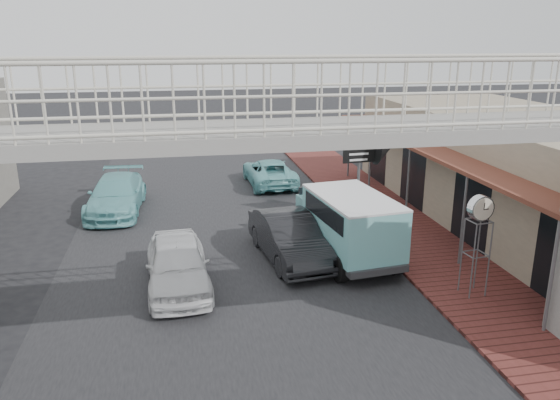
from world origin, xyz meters
name	(u,v)px	position (x,y,z in m)	size (l,w,h in m)	color
ground	(236,301)	(0.00, 0.00, 0.00)	(120.00, 120.00, 0.00)	black
road_strip	(236,301)	(0.00, 0.00, 0.01)	(10.00, 60.00, 0.01)	black
sidewalk	(418,242)	(6.50, 3.00, 0.05)	(3.00, 40.00, 0.10)	brown
shophouse_row	(527,173)	(10.97, 4.00, 2.01)	(7.20, 18.00, 4.00)	gray
footbridge	(257,243)	(0.00, -4.00, 3.18)	(16.40, 2.40, 6.34)	gray
white_hatchback	(177,264)	(-1.46, 1.14, 0.71)	(1.67, 4.14, 1.41)	white
dark_sedan	(289,237)	(1.96, 2.55, 0.72)	(1.52, 4.36, 1.44)	black
angkot_curb	(269,172)	(2.89, 11.49, 0.61)	(2.02, 4.38, 1.22)	#6FBDC0
angkot_far	(116,195)	(-3.76, 8.56, 0.70)	(1.96, 4.81, 1.40)	#6DB9BE
angkot_van	(349,218)	(3.75, 2.16, 1.35)	(2.46, 4.55, 2.13)	black
motorcycle_near	(344,193)	(5.30, 7.59, 0.56)	(0.61, 1.75, 0.92)	black
motorcycle_far	(348,195)	(5.30, 7.05, 0.61)	(0.48, 1.71, 1.03)	black
street_clock	(480,213)	(6.24, -0.90, 2.36)	(0.69, 0.58, 2.72)	#59595B
arrow_sign	(380,149)	(6.00, 5.59, 2.74)	(1.92, 1.22, 3.27)	#59595B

